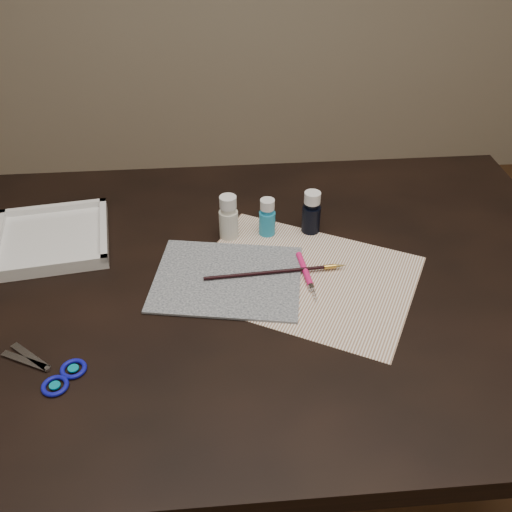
{
  "coord_description": "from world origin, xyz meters",
  "views": [
    {
      "loc": [
        -0.07,
        -0.83,
        1.43
      ],
      "look_at": [
        0.0,
        0.0,
        0.8
      ],
      "focal_mm": 40.0,
      "sensor_mm": 36.0,
      "label": 1
    }
  ],
  "objects": [
    {
      "name": "paint_bottle_white",
      "position": [
        -0.04,
        0.14,
        0.8
      ],
      "size": [
        0.04,
        0.04,
        0.1
      ],
      "primitive_type": "cylinder",
      "rotation": [
        0.0,
        0.0,
        0.01
      ],
      "color": "silver",
      "rests_on": "table"
    },
    {
      "name": "scissors",
      "position": [
        -0.36,
        -0.2,
        0.75
      ],
      "size": [
        0.18,
        0.15,
        0.01
      ],
      "primitive_type": null,
      "rotation": [
        0.0,
        0.0,
        2.66
      ],
      "color": "silver",
      "rests_on": "table"
    },
    {
      "name": "paintbrush",
      "position": [
        0.04,
        0.0,
        0.76
      ],
      "size": [
        0.28,
        0.03,
        0.01
      ],
      "primitive_type": null,
      "rotation": [
        0.0,
        0.0,
        0.06
      ],
      "color": "black",
      "rests_on": "canvas"
    },
    {
      "name": "paint_bottle_cyan",
      "position": [
        0.04,
        0.14,
        0.79
      ],
      "size": [
        0.04,
        0.04,
        0.08
      ],
      "primitive_type": "cylinder",
      "rotation": [
        0.0,
        0.0,
        -0.3
      ],
      "color": "#2397C4",
      "rests_on": "table"
    },
    {
      "name": "canvas",
      "position": [
        -0.05,
        -0.0,
        0.75
      ],
      "size": [
        0.31,
        0.26,
        0.0
      ],
      "primitive_type": "cube",
      "rotation": [
        0.0,
        0.0,
        -0.18
      ],
      "color": "black",
      "rests_on": "paper"
    },
    {
      "name": "craft_knife",
      "position": [
        0.1,
        -0.02,
        0.76
      ],
      "size": [
        0.02,
        0.14,
        0.01
      ],
      "primitive_type": null,
      "rotation": [
        0.0,
        0.0,
        -1.48
      ],
      "color": "#EC1D71",
      "rests_on": "paper"
    },
    {
      "name": "table",
      "position": [
        0.0,
        0.0,
        0.38
      ],
      "size": [
        1.3,
        0.9,
        0.75
      ],
      "primitive_type": "cube",
      "color": "black",
      "rests_on": "ground"
    },
    {
      "name": "paint_bottle_navy",
      "position": [
        0.13,
        0.14,
        0.8
      ],
      "size": [
        0.04,
        0.04,
        0.09
      ],
      "primitive_type": "cylinder",
      "rotation": [
        0.0,
        0.0,
        0.1
      ],
      "color": "black",
      "rests_on": "table"
    },
    {
      "name": "paper",
      "position": [
        0.09,
        -0.01,
        0.75
      ],
      "size": [
        0.5,
        0.46,
        0.0
      ],
      "primitive_type": "cube",
      "rotation": [
        0.0,
        0.0,
        -0.5
      ],
      "color": "white",
      "rests_on": "table"
    },
    {
      "name": "palette_tray",
      "position": [
        -0.41,
        0.15,
        0.76
      ],
      "size": [
        0.25,
        0.25,
        0.03
      ],
      "primitive_type": "cube",
      "rotation": [
        0.0,
        0.0,
        0.14
      ],
      "color": "white",
      "rests_on": "table"
    },
    {
      "name": "ground",
      "position": [
        0.0,
        0.0,
        -0.01
      ],
      "size": [
        3.5,
        3.5,
        0.02
      ],
      "primitive_type": "cube",
      "color": "#422614",
      "rests_on": "ground"
    }
  ]
}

